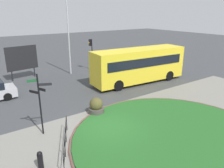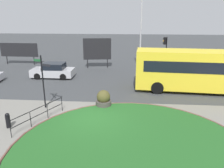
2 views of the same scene
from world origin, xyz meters
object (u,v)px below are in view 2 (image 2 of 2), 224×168
at_px(bus_yellow, 196,70).
at_px(planter_near_signpost, 103,99).
at_px(lamppost_tall, 141,28).
at_px(traffic_light_near, 165,47).
at_px(car_far_lane, 53,71).
at_px(signpost_directional, 43,78).
at_px(bollard_foreground, 8,120).
at_px(billboard_right, 97,49).
at_px(billboard_left, 19,50).

distance_m(bus_yellow, planter_near_signpost, 8.24).
bearing_deg(lamppost_tall, traffic_light_near, -1.12).
bearing_deg(car_far_lane, signpost_directional, 104.70).
distance_m(car_far_lane, traffic_light_near, 12.25).
xyz_separation_m(bollard_foreground, lamppost_tall, (7.93, 14.11, 4.23)).
bearing_deg(car_far_lane, traffic_light_near, -162.44).
bearing_deg(lamppost_tall, billboard_right, 169.35).
height_order(billboard_right, planter_near_signpost, billboard_right).
relative_size(signpost_directional, billboard_left, 0.74).
relative_size(signpost_directional, bus_yellow, 0.37).
bearing_deg(planter_near_signpost, billboard_left, 133.74).
height_order(bollard_foreground, lamppost_tall, lamppost_tall).
xyz_separation_m(car_far_lane, lamppost_tall, (8.82, 3.66, 4.00)).
distance_m(bollard_foreground, bus_yellow, 14.28).
bearing_deg(signpost_directional, lamppost_tall, 58.47).
bearing_deg(car_far_lane, bollard_foreground, 95.05).
bearing_deg(billboard_left, car_far_lane, -40.75).
bearing_deg(billboard_right, lamppost_tall, -18.88).
height_order(traffic_light_near, planter_near_signpost, traffic_light_near).
height_order(signpost_directional, bollard_foreground, signpost_directional).
height_order(bus_yellow, planter_near_signpost, bus_yellow).
height_order(bus_yellow, car_far_lane, bus_yellow).
bearing_deg(car_far_lane, billboard_right, -129.88).
xyz_separation_m(bollard_foreground, car_far_lane, (-0.89, 10.45, 0.23)).
bearing_deg(lamppost_tall, bus_yellow, -57.90).
height_order(car_far_lane, billboard_left, billboard_left).
distance_m(lamppost_tall, planter_near_signpost, 11.78).
bearing_deg(bollard_foreground, signpost_directional, 70.08).
bearing_deg(planter_near_signpost, traffic_light_near, 61.98).
bearing_deg(lamppost_tall, planter_near_signpost, -105.34).
xyz_separation_m(signpost_directional, planter_near_signpost, (3.95, 0.57, -1.64)).
bearing_deg(bollard_foreground, bus_yellow, 30.73).
relative_size(billboard_right, planter_near_signpost, 2.97).
distance_m(signpost_directional, bollard_foreground, 3.54).
height_order(lamppost_tall, planter_near_signpost, lamppost_tall).
height_order(bollard_foreground, billboard_left, billboard_left).
relative_size(car_far_lane, billboard_left, 0.85).
distance_m(traffic_light_near, billboard_right, 7.75).
height_order(car_far_lane, traffic_light_near, traffic_light_near).
height_order(signpost_directional, car_far_lane, signpost_directional).
relative_size(car_far_lane, billboard_right, 1.20).
distance_m(car_far_lane, lamppost_tall, 10.35).
distance_m(bus_yellow, car_far_lane, 13.54).
distance_m(car_far_lane, billboard_right, 6.18).
bearing_deg(car_far_lane, planter_near_signpost, 130.46).
relative_size(billboard_left, billboard_right, 1.41).
relative_size(signpost_directional, lamppost_tall, 0.42).
bearing_deg(bollard_foreground, traffic_light_near, 52.89).
distance_m(billboard_left, planter_near_signpost, 17.58).
height_order(traffic_light_near, billboard_left, traffic_light_near).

